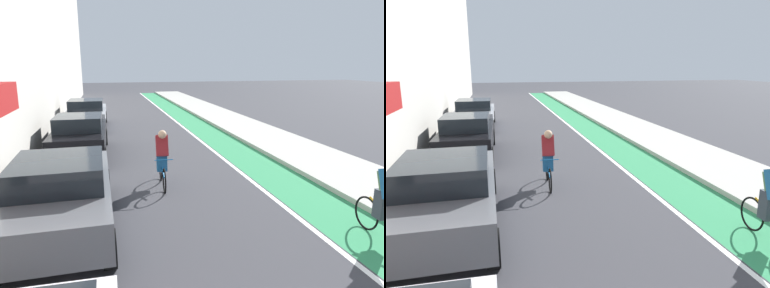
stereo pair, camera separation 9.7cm
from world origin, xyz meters
The scene contains 8 objects.
ground_plane centered at (0.00, 18.10, 0.00)m, with size 97.24×97.24×0.00m, color #38383D.
bike_lane_paint centered at (3.05, 20.10, 0.00)m, with size 1.60×44.20×0.00m, color #2D8451.
lane_divider_stripe centered at (2.15, 20.10, 0.00)m, with size 0.12×44.20×0.00m, color white.
sidewalk_right centered at (5.22, 20.10, 0.07)m, with size 2.74×44.20×0.14m, color #A8A59E.
parked_sedan_gray centered at (-2.80, 8.71, 0.79)m, with size 2.01×4.57×1.53m.
parked_sedan_black centered at (-2.80, 14.61, 0.78)m, with size 1.93×4.37×1.53m.
parked_sedan_silver centered at (-2.80, 20.39, 0.79)m, with size 2.02×4.57×1.53m.
cyclist_trailing centered at (-0.43, 10.72, 0.85)m, with size 0.48×1.72×1.62m.
Camera 2 is at (-1.76, 1.69, 3.31)m, focal length 32.35 mm.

